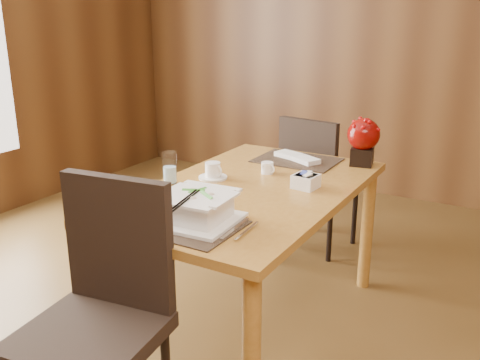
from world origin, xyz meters
The scene contains 14 objects.
back_wall centered at (0.00, 3.00, 1.40)m, with size 5.00×0.02×2.80m, color #563419.
dining_table centered at (0.00, 0.60, 0.65)m, with size 0.90×1.50×0.75m.
placemat_near centered at (0.00, 0.05, 0.75)m, with size 0.45×0.33×0.01m, color black.
placemat_far centered at (0.00, 1.15, 0.75)m, with size 0.45×0.33×0.01m, color black.
soup_setting centered at (0.04, 0.10, 0.81)m, with size 0.32×0.32×0.12m.
coffee_cup centered at (-0.23, 0.63, 0.79)m, with size 0.15×0.15×0.08m.
water_glass centered at (-0.37, 0.46, 0.83)m, with size 0.07×0.07×0.16m, color white.
creamer_jug centered at (-0.03, 0.85, 0.78)m, with size 0.08×0.08×0.06m, color white, non-canonical shape.
sugar_caddy centered at (0.23, 0.73, 0.78)m, with size 0.11×0.11×0.07m, color white.
berry_decor centered at (0.34, 1.25, 0.90)m, with size 0.18×0.18×0.26m.
napkins_far centered at (0.01, 1.15, 0.77)m, with size 0.29×0.10×0.03m, color white, non-canonical shape.
bread_plate centered at (-0.37, -0.02, 0.76)m, with size 0.16×0.16×0.01m, color white.
near_chair centered at (-0.11, -0.31, 0.56)m, with size 0.52×0.52×1.00m.
far_chair centered at (-0.07, 1.61, 0.52)m, with size 0.48×0.48×0.92m.
Camera 1 is at (1.18, -1.54, 1.56)m, focal length 40.00 mm.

